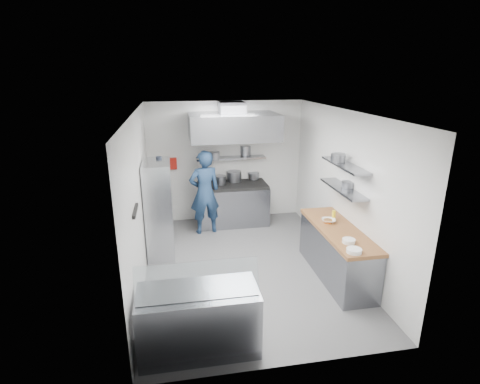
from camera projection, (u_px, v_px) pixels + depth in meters
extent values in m
plane|color=#48484A|center=(246.00, 266.00, 6.90)|extent=(5.00, 5.00, 0.00)
plane|color=silver|center=(247.00, 112.00, 6.04)|extent=(5.00, 5.00, 0.00)
cube|color=white|center=(226.00, 162.00, 8.81)|extent=(3.60, 2.80, 0.02)
cube|color=white|center=(290.00, 264.00, 4.13)|extent=(3.60, 2.80, 0.02)
cube|color=white|center=(139.00, 200.00, 6.17)|extent=(2.80, 5.00, 0.02)
cube|color=white|center=(343.00, 189.00, 6.78)|extent=(2.80, 5.00, 0.02)
cube|color=gray|center=(233.00, 205.00, 8.75)|extent=(1.60, 0.80, 0.90)
cube|color=black|center=(233.00, 185.00, 8.60)|extent=(1.57, 0.78, 0.06)
cylinder|color=slate|center=(220.00, 180.00, 8.56)|extent=(0.28, 0.28, 0.20)
cylinder|color=slate|center=(234.00, 176.00, 8.79)|extent=(0.34, 0.34, 0.24)
cylinder|color=slate|center=(253.00, 176.00, 8.98)|extent=(0.28, 0.28, 0.16)
cube|color=gray|center=(231.00, 158.00, 8.64)|extent=(1.60, 0.30, 0.04)
cylinder|color=slate|center=(214.00, 156.00, 8.34)|extent=(0.26, 0.26, 0.18)
cylinder|color=slate|center=(245.00, 150.00, 8.86)|extent=(0.27, 0.27, 0.22)
cube|color=gray|center=(234.00, 127.00, 8.02)|extent=(1.90, 1.15, 0.55)
cube|color=slate|center=(232.00, 108.00, 8.11)|extent=(0.55, 0.55, 0.24)
cube|color=#A9150D|center=(172.00, 164.00, 8.54)|extent=(0.22, 0.10, 0.26)
imported|color=navy|center=(205.00, 192.00, 8.10)|extent=(0.74, 0.56, 1.86)
cube|color=silver|center=(159.00, 209.00, 7.13)|extent=(0.50, 0.90, 1.85)
cube|color=white|center=(160.00, 212.00, 7.32)|extent=(0.17, 0.21, 0.19)
cube|color=yellow|center=(159.00, 182.00, 7.58)|extent=(0.13, 0.17, 0.15)
cylinder|color=black|center=(159.00, 161.00, 7.11)|extent=(0.11, 0.11, 0.18)
cube|color=black|center=(135.00, 211.00, 5.28)|extent=(0.04, 0.55, 0.05)
cube|color=gray|center=(336.00, 254.00, 6.46)|extent=(0.62, 2.00, 0.84)
cube|color=brown|center=(339.00, 230.00, 6.32)|extent=(0.65, 2.04, 0.06)
cylinder|color=white|center=(354.00, 251.00, 5.46)|extent=(0.22, 0.22, 0.06)
cylinder|color=white|center=(349.00, 241.00, 5.78)|extent=(0.20, 0.20, 0.06)
cylinder|color=#D0813A|center=(328.00, 221.00, 6.54)|extent=(0.15, 0.15, 0.06)
cylinder|color=yellow|center=(334.00, 215.00, 6.64)|extent=(0.06, 0.06, 0.18)
imported|color=white|center=(329.00, 221.00, 6.57)|extent=(0.29, 0.29, 0.06)
cube|color=gray|center=(343.00, 189.00, 6.44)|extent=(0.30, 1.30, 0.04)
cube|color=gray|center=(345.00, 165.00, 6.31)|extent=(0.30, 1.30, 0.04)
cylinder|color=slate|center=(348.00, 184.00, 6.45)|extent=(0.22, 0.22, 0.10)
cylinder|color=slate|center=(338.00, 158.00, 6.44)|extent=(0.25, 0.25, 0.14)
cube|color=gray|center=(199.00, 320.00, 4.73)|extent=(1.50, 0.70, 0.85)
cube|color=silver|center=(198.00, 281.00, 4.42)|extent=(1.47, 0.19, 0.42)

